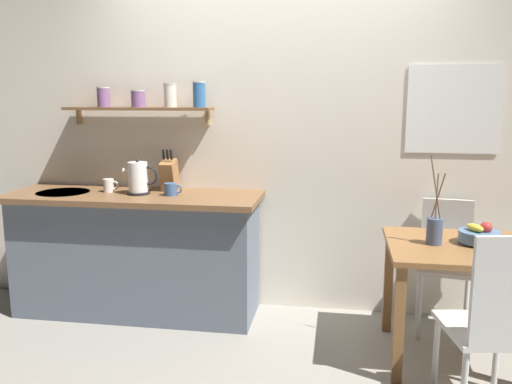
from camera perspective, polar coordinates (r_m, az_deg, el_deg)
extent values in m
plane|color=gray|center=(3.63, 0.97, -15.69)|extent=(14.00, 14.00, 0.00)
cube|color=silver|center=(3.89, 5.33, 6.75)|extent=(6.80, 0.10, 2.70)
cube|color=white|center=(3.89, 20.51, 8.33)|extent=(0.62, 0.01, 0.60)
cube|color=silver|center=(3.90, 20.50, 8.34)|extent=(0.56, 0.01, 0.54)
cube|color=slate|center=(4.01, -12.74, -6.76)|extent=(1.74, 0.52, 0.86)
cube|color=brown|center=(3.88, -13.12, -0.47)|extent=(1.83, 0.63, 0.04)
cylinder|color=#B7BABF|center=(4.09, -20.07, -0.07)|extent=(0.38, 0.38, 0.01)
cube|color=brown|center=(3.99, -12.61, 8.76)|extent=(1.10, 0.18, 0.02)
cube|color=#99754C|center=(4.28, -18.51, 7.76)|extent=(0.02, 0.06, 0.12)
cube|color=#99754C|center=(3.92, -5.22, 8.04)|extent=(0.02, 0.06, 0.12)
cylinder|color=#7F5689|center=(4.10, -16.11, 9.73)|extent=(0.09, 0.09, 0.13)
cylinder|color=silver|center=(4.10, -16.17, 10.74)|extent=(0.10, 0.10, 0.01)
cylinder|color=#7F5689|center=(3.99, -12.58, 9.72)|extent=(0.10, 0.10, 0.11)
cylinder|color=silver|center=(3.99, -12.61, 10.60)|extent=(0.11, 0.11, 0.01)
cylinder|color=beige|center=(3.91, -9.23, 10.17)|extent=(0.09, 0.09, 0.16)
cylinder|color=silver|center=(3.91, -9.27, 11.41)|extent=(0.09, 0.09, 0.01)
cylinder|color=#3366A3|center=(3.85, -6.14, 10.34)|extent=(0.09, 0.09, 0.17)
cylinder|color=silver|center=(3.85, -6.16, 11.69)|extent=(0.10, 0.10, 0.01)
cube|color=brown|center=(3.37, 21.79, -5.62)|extent=(0.92, 0.78, 0.03)
cube|color=brown|center=(3.11, 15.14, -13.71)|extent=(0.06, 0.06, 0.69)
cube|color=brown|center=(3.74, 14.06, -9.44)|extent=(0.06, 0.06, 0.69)
cube|color=silver|center=(2.97, 23.41, -13.44)|extent=(0.46, 0.50, 0.03)
cube|color=silver|center=(2.70, 25.62, -9.70)|extent=(0.34, 0.09, 0.53)
cylinder|color=silver|center=(3.28, 24.48, -15.54)|extent=(0.03, 0.03, 0.43)
cylinder|color=silver|center=(3.16, 18.81, -16.18)|extent=(0.03, 0.03, 0.43)
cube|color=silver|center=(3.81, 19.79, -7.56)|extent=(0.44, 0.46, 0.03)
cube|color=silver|center=(3.94, 19.85, -3.67)|extent=(0.34, 0.07, 0.41)
cylinder|color=silver|center=(3.72, 17.15, -11.75)|extent=(0.03, 0.03, 0.45)
cylinder|color=silver|center=(3.74, 22.24, -11.95)|extent=(0.03, 0.03, 0.45)
cylinder|color=silver|center=(4.05, 17.12, -9.89)|extent=(0.03, 0.03, 0.45)
cylinder|color=silver|center=(4.07, 21.77, -10.08)|extent=(0.03, 0.03, 0.45)
cylinder|color=#51759E|center=(3.42, 22.90, -5.09)|extent=(0.11, 0.11, 0.01)
cylinder|color=#51759E|center=(3.41, 22.94, -4.45)|extent=(0.24, 0.24, 0.07)
ellipsoid|color=yellow|center=(3.39, 22.52, -3.57)|extent=(0.11, 0.15, 0.04)
sphere|color=red|center=(3.40, 23.55, -3.53)|extent=(0.07, 0.07, 0.07)
cylinder|color=#475675|center=(3.31, 18.66, -4.03)|extent=(0.09, 0.09, 0.16)
cylinder|color=brown|center=(3.25, 18.78, 0.52)|extent=(0.07, 0.04, 0.37)
cylinder|color=brown|center=(3.26, 18.91, -0.44)|extent=(0.01, 0.03, 0.27)
cylinder|color=brown|center=(3.27, 19.06, -0.34)|extent=(0.07, 0.03, 0.27)
cylinder|color=black|center=(3.85, -12.53, -0.08)|extent=(0.16, 0.16, 0.02)
cylinder|color=white|center=(3.83, -12.60, 1.60)|extent=(0.14, 0.14, 0.21)
sphere|color=black|center=(3.82, -12.67, 3.34)|extent=(0.02, 0.02, 0.02)
cone|color=white|center=(3.86, -13.83, 2.24)|extent=(0.04, 0.04, 0.04)
torus|color=black|center=(3.80, -11.50, 1.73)|extent=(0.13, 0.02, 0.13)
cube|color=#9E6B3D|center=(3.92, -9.32, 1.83)|extent=(0.10, 0.19, 0.24)
cylinder|color=black|center=(3.88, -9.94, 4.01)|extent=(0.02, 0.04, 0.08)
cylinder|color=black|center=(3.87, -9.54, 4.00)|extent=(0.02, 0.04, 0.08)
cylinder|color=black|center=(3.86, -9.13, 4.00)|extent=(0.02, 0.04, 0.08)
cylinder|color=white|center=(3.98, -15.60, 0.68)|extent=(0.08, 0.08, 0.10)
torus|color=white|center=(3.96, -15.00, 0.70)|extent=(0.07, 0.01, 0.07)
cylinder|color=#3D5B89|center=(3.75, -9.18, 0.29)|extent=(0.09, 0.09, 0.09)
torus|color=#3D5B89|center=(3.74, -8.40, 0.30)|extent=(0.06, 0.01, 0.06)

